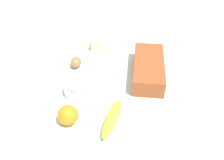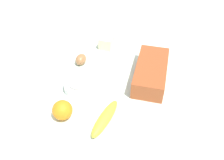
{
  "view_description": "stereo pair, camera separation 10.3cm",
  "coord_description": "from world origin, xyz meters",
  "views": [
    {
      "loc": [
        0.74,
        0.15,
        0.74
      ],
      "look_at": [
        0.0,
        0.0,
        0.04
      ],
      "focal_mm": 39.34,
      "sensor_mm": 36.0,
      "label": 1
    },
    {
      "loc": [
        0.72,
        0.25,
        0.74
      ],
      "look_at": [
        0.0,
        0.0,
        0.04
      ],
      "focal_mm": 39.34,
      "sensor_mm": 36.0,
      "label": 2
    }
  ],
  "objects": [
    {
      "name": "ground_plane",
      "position": [
        0.0,
        0.0,
        -0.01
      ],
      "size": [
        2.4,
        2.4,
        0.02
      ],
      "primitive_type": "cube",
      "color": "silver"
    },
    {
      "name": "loaf_pan",
      "position": [
        -0.1,
        0.14,
        0.04
      ],
      "size": [
        0.29,
        0.16,
        0.08
      ],
      "rotation": [
        0.0,
        0.0,
        0.1
      ],
      "color": "#9E4723",
      "rests_on": "ground_plane"
    },
    {
      "name": "flour_bowl",
      "position": [
        0.06,
        -0.13,
        0.03
      ],
      "size": [
        0.13,
        0.13,
        0.06
      ],
      "color": "white",
      "rests_on": "ground_plane"
    },
    {
      "name": "banana",
      "position": [
        0.18,
        0.04,
        0.02
      ],
      "size": [
        0.19,
        0.07,
        0.04
      ],
      "primitive_type": "ellipsoid",
      "rotation": [
        0.0,
        0.0,
        6.17
      ],
      "color": "yellow",
      "rests_on": "ground_plane"
    },
    {
      "name": "orange_fruit",
      "position": [
        0.22,
        -0.12,
        0.04
      ],
      "size": [
        0.08,
        0.08,
        0.08
      ],
      "primitive_type": "sphere",
      "color": "orange",
      "rests_on": "ground_plane"
    },
    {
      "name": "butter_block",
      "position": [
        -0.28,
        -0.12,
        0.03
      ],
      "size": [
        0.09,
        0.07,
        0.06
      ],
      "primitive_type": "cube",
      "rotation": [
        0.0,
        0.0,
        0.04
      ],
      "color": "#F4EDB2",
      "rests_on": "ground_plane"
    },
    {
      "name": "egg_near_butter",
      "position": [
        -0.1,
        -0.19,
        0.02
      ],
      "size": [
        0.06,
        0.05,
        0.05
      ],
      "primitive_type": "ellipsoid",
      "rotation": [
        0.0,
        1.57,
        3.14
      ],
      "color": "#9E6A40",
      "rests_on": "ground_plane"
    }
  ]
}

